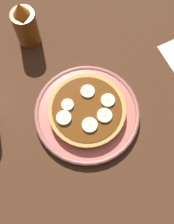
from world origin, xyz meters
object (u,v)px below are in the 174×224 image
banana_slice_0 (90,125)px  syrup_bottle (26,26)px  banana_slice_3 (64,118)px  plate (87,113)px  banana_slice_4 (68,105)px  banana_slice_1 (88,91)px  banana_slice_5 (108,100)px  pancake_stack (88,111)px  banana_slice_2 (104,116)px

banana_slice_0 → syrup_bottle: (28.42, 0.53, 1.67)cm
banana_slice_3 → syrup_bottle: syrup_bottle is taller
plate → banana_slice_4: (2.90, 3.22, 3.23)cm
syrup_bottle → banana_slice_3: bearing=172.1°
plate → banana_slice_1: banana_slice_1 is taller
banana_slice_0 → banana_slice_1: 7.87cm
plate → banana_slice_5: (-0.77, -4.88, 3.27)cm
banana_slice_3 → syrup_bottle: (24.20, -3.38, 1.62)cm
banana_slice_0 → pancake_stack: bearing=-27.0°
banana_slice_2 → banana_slice_1: bearing=1.5°
syrup_bottle → banana_slice_5: bearing=-164.9°
banana_slice_1 → banana_slice_4: (-0.48, 5.40, 0.01)cm
syrup_bottle → banana_slice_2: bearing=-171.2°
plate → banana_slice_2: (-3.38, -2.36, 3.26)cm
banana_slice_2 → banana_slice_3: 8.75cm
pancake_stack → banana_slice_0: bearing=153.0°
plate → syrup_bottle: bearing=4.7°
pancake_stack → banana_slice_5: banana_slice_5 is taller
syrup_bottle → banana_slice_1: bearing=-168.9°
banana_slice_2 → banana_slice_4: bearing=41.6°
banana_slice_5 → syrup_bottle: 26.59cm
banana_slice_0 → banana_slice_5: bearing=-66.2°
banana_slice_2 → banana_slice_3: (4.03, 7.77, 0.06)cm
banana_slice_4 → syrup_bottle: bearing=-3.1°
plate → banana_slice_5: size_ratio=7.82×
banana_slice_1 → syrup_bottle: (21.47, 4.21, 1.71)cm
plate → syrup_bottle: (24.85, 2.03, 4.93)cm
banana_slice_5 → pancake_stack: bearing=84.4°
banana_slice_5 → syrup_bottle: bearing=15.1°
banana_slice_4 → banana_slice_1: bearing=-84.9°
banana_slice_1 → pancake_stack: bearing=151.3°
plate → banana_slice_4: bearing=48.0°
banana_slice_1 → syrup_bottle: bearing=11.1°
plate → banana_slice_1: 5.15cm
banana_slice_1 → syrup_bottle: syrup_bottle is taller
banana_slice_0 → banana_slice_3: 5.76cm
banana_slice_2 → syrup_bottle: syrup_bottle is taller
banana_slice_3 → banana_slice_5: 10.38cm
pancake_stack → banana_slice_4: 4.87cm
plate → banana_slice_0: banana_slice_0 is taller
banana_slice_0 → banana_slice_1: same height
syrup_bottle → plate: bearing=-175.3°
banana_slice_4 → pancake_stack: bearing=-133.5°
plate → banana_slice_5: bearing=-99.0°
banana_slice_2 → banana_slice_5: size_ratio=1.07×
banana_slice_0 → banana_slice_4: (6.48, 1.72, -0.04)cm
banana_slice_4 → banana_slice_2: bearing=-138.4°
pancake_stack → banana_slice_5: bearing=-95.6°
banana_slice_0 → banana_slice_2: size_ratio=1.01×
banana_slice_3 → banana_slice_5: size_ratio=1.05×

